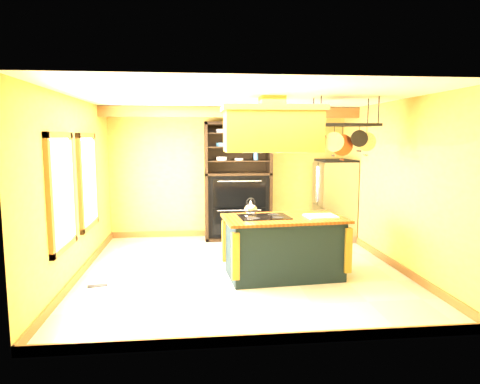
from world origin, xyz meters
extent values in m
plane|color=beige|center=(0.00, 0.00, 0.00)|extent=(5.00, 5.00, 0.00)
plane|color=white|center=(0.00, 0.00, 2.70)|extent=(5.00, 5.00, 0.00)
cube|color=gold|center=(0.00, 2.50, 1.35)|extent=(5.00, 0.02, 2.70)
cube|color=gold|center=(0.00, -2.50, 1.35)|extent=(5.00, 0.02, 2.70)
cube|color=gold|center=(-2.50, 0.00, 1.35)|extent=(0.02, 5.00, 2.70)
cube|color=gold|center=(2.50, 0.00, 1.35)|extent=(0.02, 5.00, 2.70)
cube|color=brown|center=(0.00, 1.70, 2.59)|extent=(5.00, 0.15, 0.20)
cube|color=brown|center=(-2.47, -0.80, 1.40)|extent=(0.06, 1.06, 1.56)
cube|color=white|center=(-2.44, -0.80, 1.40)|extent=(0.02, 0.85, 1.34)
cube|color=brown|center=(-2.47, 0.60, 1.40)|extent=(0.06, 1.06, 1.56)
cube|color=white|center=(-2.44, 0.60, 1.40)|extent=(0.02, 0.85, 1.34)
cube|color=black|center=(0.60, -0.36, 0.44)|extent=(1.73, 1.04, 0.88)
cube|color=brown|center=(0.60, -0.36, 0.90)|extent=(1.88, 1.15, 0.04)
cube|color=black|center=(0.30, -0.33, 0.93)|extent=(0.79, 0.58, 0.01)
ellipsoid|color=silver|center=(0.11, -0.23, 1.03)|extent=(0.20, 0.20, 0.16)
cube|color=white|center=(1.16, -0.39, 0.93)|extent=(0.48, 0.39, 0.02)
cube|color=#A8702A|center=(0.40, -0.36, 2.19)|extent=(1.38, 0.74, 0.58)
cube|color=brown|center=(0.40, -0.36, 2.52)|extent=(1.46, 0.83, 0.08)
cube|color=#A8702A|center=(0.40, -0.36, 2.59)|extent=(0.35, 0.35, 0.22)
cube|color=black|center=(1.50, -0.36, 2.29)|extent=(0.95, 0.48, 0.04)
cylinder|color=black|center=(1.07, -0.55, 2.50)|extent=(0.02, 0.02, 0.41)
cylinder|color=black|center=(1.93, -0.17, 2.50)|extent=(0.02, 0.02, 0.41)
cylinder|color=black|center=(1.12, -0.26, 2.09)|extent=(0.25, 0.04, 0.25)
cylinder|color=silver|center=(1.31, -0.45, 2.04)|extent=(0.29, 0.04, 0.29)
cylinder|color=#B8512E|center=(1.50, -0.26, 1.99)|extent=(0.32, 0.04, 0.32)
cylinder|color=black|center=(1.69, -0.45, 2.09)|extent=(0.25, 0.04, 0.25)
cylinder|color=silver|center=(1.88, -0.26, 2.04)|extent=(0.29, 0.04, 0.29)
cube|color=#94979C|center=(2.14, 1.90, 0.81)|extent=(0.68, 0.83, 1.62)
cube|color=#94979C|center=(1.79, 1.69, 1.17)|extent=(0.03, 0.40, 0.88)
cube|color=#94979C|center=(1.79, 2.11, 1.17)|extent=(0.03, 0.40, 0.88)
cube|color=#94979C|center=(1.79, 1.90, 0.37)|extent=(0.03, 0.80, 0.68)
cube|color=black|center=(2.14, 1.90, 0.03)|extent=(0.64, 0.79, 0.06)
cube|color=black|center=(0.15, 2.45, 1.21)|extent=(1.37, 0.06, 2.42)
cube|color=black|center=(-0.50, 2.19, 1.21)|extent=(0.06, 0.58, 2.42)
cube|color=black|center=(0.81, 2.19, 1.21)|extent=(0.06, 0.58, 2.42)
cube|color=black|center=(0.15, 2.19, 1.37)|extent=(1.37, 0.58, 0.05)
cube|color=black|center=(0.15, 2.22, 0.71)|extent=(1.25, 0.48, 1.31)
cube|color=black|center=(0.15, 1.88, 1.00)|extent=(1.07, 0.04, 0.58)
cube|color=black|center=(0.15, 1.88, 0.42)|extent=(1.07, 0.04, 0.53)
cube|color=black|center=(0.15, 2.19, 1.63)|extent=(1.25, 0.52, 0.02)
cube|color=black|center=(0.15, 2.19, 1.92)|extent=(1.25, 0.52, 0.02)
cube|color=black|center=(0.15, 2.19, 2.19)|extent=(1.25, 0.52, 0.03)
cylinder|color=white|center=(-0.18, 2.14, 1.68)|extent=(0.22, 0.22, 0.07)
cylinder|color=teal|center=(0.52, 2.14, 2.02)|extent=(0.10, 0.10, 0.17)
cube|color=black|center=(-2.13, -0.51, 0.01)|extent=(0.30, 0.18, 0.01)
camera|label=1|loc=(-0.72, -6.58, 2.11)|focal=32.00mm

